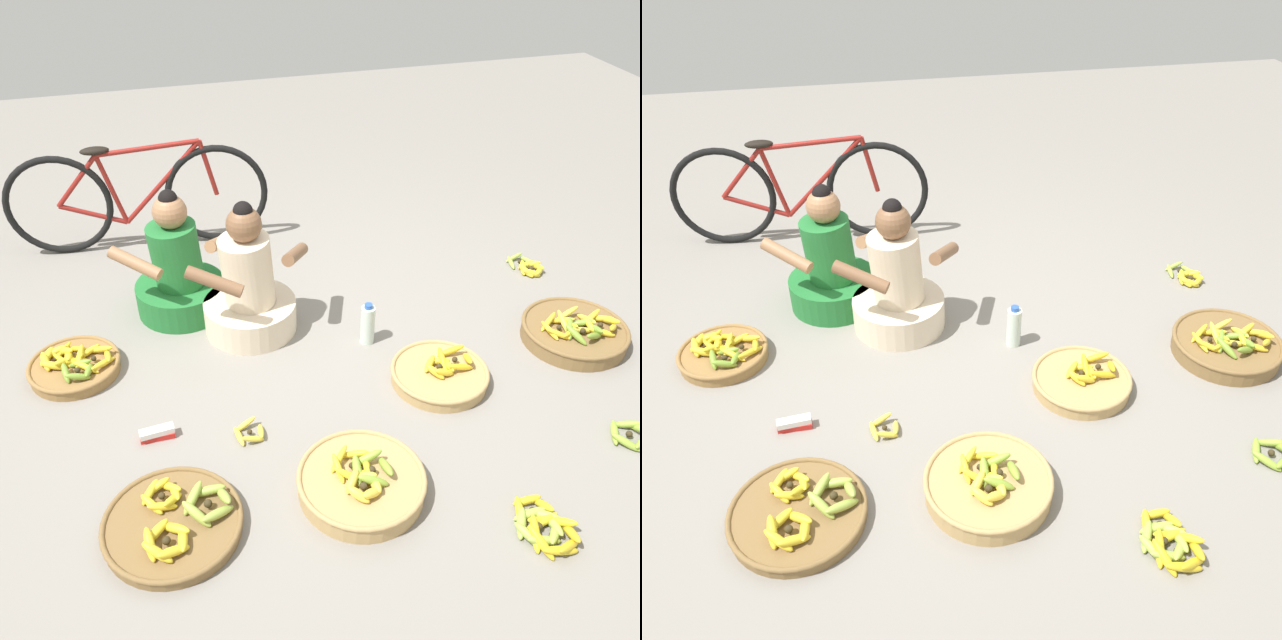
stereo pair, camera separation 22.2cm
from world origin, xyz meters
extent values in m
plane|color=gray|center=(0.00, 0.00, 0.00)|extent=(10.00, 10.00, 0.00)
cylinder|color=beige|center=(-0.27, 0.30, 0.09)|extent=(0.52, 0.52, 0.18)
cylinder|color=beige|center=(-0.27, 0.30, 0.38)|extent=(0.38, 0.36, 0.41)
sphere|color=brown|center=(-0.27, 0.30, 0.66)|extent=(0.19, 0.19, 0.19)
sphere|color=black|center=(-0.27, 0.30, 0.74)|extent=(0.10, 0.10, 0.10)
cylinder|color=brown|center=(-0.47, 0.12, 0.46)|extent=(0.31, 0.20, 0.16)
cylinder|color=brown|center=(-0.01, 0.27, 0.46)|extent=(0.21, 0.30, 0.16)
cylinder|color=#237233|center=(-0.62, 0.60, 0.09)|extent=(0.52, 0.52, 0.18)
cylinder|color=#237233|center=(-0.62, 0.60, 0.37)|extent=(0.36, 0.34, 0.39)
sphere|color=#9E704C|center=(-0.62, 0.60, 0.64)|extent=(0.19, 0.19, 0.19)
sphere|color=black|center=(-0.62, 0.60, 0.72)|extent=(0.10, 0.10, 0.10)
cylinder|color=#9E704C|center=(-0.85, 0.44, 0.44)|extent=(0.29, 0.23, 0.16)
cylinder|color=#9E704C|center=(-0.36, 0.55, 0.44)|extent=(0.23, 0.29, 0.16)
torus|color=black|center=(-1.29, 1.48, 0.34)|extent=(0.69, 0.11, 0.68)
torus|color=black|center=(-0.27, 1.38, 0.34)|extent=(0.69, 0.11, 0.68)
cylinder|color=maroon|center=(-0.62, 1.41, 0.45)|extent=(0.55, 0.08, 0.55)
cylinder|color=maroon|center=(-0.94, 1.45, 0.43)|extent=(0.15, 0.05, 0.49)
cylinder|color=maroon|center=(-0.68, 1.42, 0.69)|extent=(0.65, 0.09, 0.08)
cylinder|color=maroon|center=(-1.09, 1.46, 0.27)|extent=(0.42, 0.07, 0.18)
cylinder|color=maroon|center=(-1.15, 1.46, 0.50)|extent=(0.32, 0.06, 0.35)
cylinder|color=maroon|center=(-0.31, 1.39, 0.53)|extent=(0.11, 0.04, 0.38)
ellipsoid|color=black|center=(-1.00, 1.45, 0.70)|extent=(0.18, 0.08, 0.05)
cylinder|color=brown|center=(1.44, -0.30, 0.04)|extent=(0.57, 0.57, 0.09)
torus|color=brown|center=(1.44, -0.30, 0.09)|extent=(0.58, 0.58, 0.02)
ellipsoid|color=yellow|center=(1.62, -0.33, 0.12)|extent=(0.07, 0.15, 0.09)
ellipsoid|color=yellow|center=(1.60, -0.29, 0.11)|extent=(0.14, 0.11, 0.06)
ellipsoid|color=yellow|center=(1.54, -0.29, 0.12)|extent=(0.15, 0.08, 0.09)
ellipsoid|color=yellow|center=(1.49, -0.35, 0.12)|extent=(0.05, 0.15, 0.08)
ellipsoid|color=yellow|center=(1.53, -0.41, 0.11)|extent=(0.15, 0.10, 0.06)
ellipsoid|color=yellow|center=(1.60, -0.40, 0.12)|extent=(0.13, 0.12, 0.09)
sphere|color=#382D19|center=(1.56, -0.35, 0.12)|extent=(0.03, 0.03, 0.03)
ellipsoid|color=yellow|center=(1.51, -0.28, 0.12)|extent=(0.04, 0.16, 0.08)
ellipsoid|color=yellow|center=(1.43, -0.21, 0.12)|extent=(0.16, 0.06, 0.09)
ellipsoid|color=yellow|center=(1.37, -0.28, 0.12)|extent=(0.04, 0.16, 0.09)
ellipsoid|color=yellow|center=(1.43, -0.36, 0.11)|extent=(0.17, 0.05, 0.06)
sphere|color=#382D19|center=(1.44, -0.28, 0.11)|extent=(0.03, 0.03, 0.03)
ellipsoid|color=yellow|center=(1.39, -0.30, 0.12)|extent=(0.05, 0.15, 0.08)
ellipsoid|color=yellow|center=(1.37, -0.26, 0.12)|extent=(0.13, 0.12, 0.09)
ellipsoid|color=yellow|center=(1.29, -0.25, 0.12)|extent=(0.14, 0.10, 0.08)
ellipsoid|color=yellow|center=(1.27, -0.32, 0.11)|extent=(0.06, 0.15, 0.07)
ellipsoid|color=yellow|center=(1.29, -0.36, 0.12)|extent=(0.14, 0.10, 0.07)
ellipsoid|color=yellow|center=(1.36, -0.36, 0.11)|extent=(0.14, 0.10, 0.06)
sphere|color=#382D19|center=(1.33, -0.31, 0.11)|extent=(0.03, 0.03, 0.03)
ellipsoid|color=olive|center=(1.50, -0.38, 0.12)|extent=(0.05, 0.16, 0.09)
ellipsoid|color=olive|center=(1.46, -0.31, 0.12)|extent=(0.16, 0.10, 0.08)
ellipsoid|color=olive|center=(1.37, -0.34, 0.12)|extent=(0.11, 0.15, 0.09)
ellipsoid|color=olive|center=(1.37, -0.40, 0.12)|extent=(0.10, 0.16, 0.09)
ellipsoid|color=olive|center=(1.46, -0.44, 0.12)|extent=(0.16, 0.09, 0.09)
sphere|color=#382D19|center=(1.43, -0.37, 0.12)|extent=(0.03, 0.03, 0.03)
cylinder|color=tan|center=(0.58, -0.42, 0.03)|extent=(0.49, 0.49, 0.07)
torus|color=tan|center=(0.58, -0.42, 0.07)|extent=(0.51, 0.51, 0.02)
ellipsoid|color=gold|center=(0.74, -0.40, 0.10)|extent=(0.07, 0.15, 0.08)
ellipsoid|color=gold|center=(0.68, -0.32, 0.10)|extent=(0.15, 0.05, 0.08)
ellipsoid|color=gold|center=(0.61, -0.38, 0.10)|extent=(0.05, 0.15, 0.09)
ellipsoid|color=gold|center=(0.68, -0.45, 0.10)|extent=(0.15, 0.04, 0.08)
sphere|color=#382D19|center=(0.67, -0.38, 0.09)|extent=(0.03, 0.03, 0.03)
ellipsoid|color=yellow|center=(0.63, -0.42, 0.09)|extent=(0.04, 0.12, 0.05)
ellipsoid|color=yellow|center=(0.59, -0.37, 0.09)|extent=(0.12, 0.08, 0.05)
ellipsoid|color=yellow|center=(0.54, -0.38, 0.09)|extent=(0.11, 0.11, 0.07)
ellipsoid|color=yellow|center=(0.53, -0.45, 0.10)|extent=(0.10, 0.11, 0.08)
ellipsoid|color=yellow|center=(0.58, -0.47, 0.10)|extent=(0.12, 0.04, 0.08)
sphere|color=#382D19|center=(0.57, -0.42, 0.09)|extent=(0.03, 0.03, 0.03)
cylinder|color=olive|center=(-1.24, 0.16, 0.03)|extent=(0.46, 0.46, 0.06)
torus|color=olive|center=(-1.24, 0.16, 0.06)|extent=(0.48, 0.48, 0.02)
ellipsoid|color=yellow|center=(-1.06, 0.15, 0.09)|extent=(0.05, 0.16, 0.07)
ellipsoid|color=yellow|center=(-1.10, 0.20, 0.09)|extent=(0.16, 0.10, 0.08)
ellipsoid|color=yellow|center=(-1.17, 0.20, 0.08)|extent=(0.16, 0.11, 0.06)
ellipsoid|color=yellow|center=(-1.20, 0.16, 0.09)|extent=(0.07, 0.16, 0.09)
ellipsoid|color=yellow|center=(-1.17, 0.08, 0.08)|extent=(0.15, 0.12, 0.06)
ellipsoid|color=yellow|center=(-1.08, 0.09, 0.08)|extent=(0.14, 0.13, 0.06)
sphere|color=#382D19|center=(-1.13, 0.14, 0.09)|extent=(0.03, 0.03, 0.03)
ellipsoid|color=gold|center=(-1.19, 0.21, 0.09)|extent=(0.03, 0.13, 0.07)
ellipsoid|color=gold|center=(-1.22, 0.25, 0.08)|extent=(0.13, 0.09, 0.05)
ellipsoid|color=gold|center=(-1.29, 0.25, 0.09)|extent=(0.11, 0.11, 0.07)
ellipsoid|color=gold|center=(-1.29, 0.16, 0.09)|extent=(0.12, 0.11, 0.07)
ellipsoid|color=gold|center=(-1.23, 0.15, 0.08)|extent=(0.13, 0.07, 0.06)
sphere|color=#382D19|center=(-1.25, 0.20, 0.08)|extent=(0.03, 0.03, 0.03)
ellipsoid|color=yellow|center=(-1.26, 0.19, 0.09)|extent=(0.05, 0.14, 0.07)
ellipsoid|color=yellow|center=(-1.28, 0.23, 0.10)|extent=(0.12, 0.12, 0.09)
ellipsoid|color=yellow|center=(-1.32, 0.25, 0.09)|extent=(0.14, 0.06, 0.08)
ellipsoid|color=yellow|center=(-1.37, 0.22, 0.09)|extent=(0.10, 0.14, 0.07)
ellipsoid|color=yellow|center=(-1.37, 0.17, 0.09)|extent=(0.07, 0.14, 0.08)
ellipsoid|color=yellow|center=(-1.33, 0.13, 0.09)|extent=(0.14, 0.08, 0.07)
ellipsoid|color=yellow|center=(-1.27, 0.15, 0.09)|extent=(0.12, 0.12, 0.08)
sphere|color=#382D19|center=(-1.31, 0.19, 0.09)|extent=(0.04, 0.04, 0.04)
ellipsoid|color=olive|center=(-1.16, 0.05, 0.08)|extent=(0.06, 0.13, 0.06)
ellipsoid|color=olive|center=(-1.20, 0.12, 0.09)|extent=(0.13, 0.07, 0.07)
ellipsoid|color=olive|center=(-1.27, 0.05, 0.09)|extent=(0.06, 0.13, 0.08)
ellipsoid|color=olive|center=(-1.21, 0.01, 0.09)|extent=(0.13, 0.05, 0.08)
sphere|color=#382D19|center=(-1.21, 0.06, 0.09)|extent=(0.03, 0.03, 0.03)
cylinder|color=brown|center=(-0.84, -0.98, 0.03)|extent=(0.56, 0.56, 0.05)
torus|color=brown|center=(-0.84, -0.98, 0.05)|extent=(0.58, 0.58, 0.02)
ellipsoid|color=#9EB747|center=(-0.62, -0.94, 0.09)|extent=(0.07, 0.16, 0.10)
ellipsoid|color=#9EB747|center=(-0.68, -0.88, 0.08)|extent=(0.16, 0.06, 0.07)
ellipsoid|color=#9EB747|center=(-0.74, -0.91, 0.09)|extent=(0.13, 0.15, 0.09)
ellipsoid|color=#9EB747|center=(-0.74, -1.00, 0.09)|extent=(0.14, 0.14, 0.10)
ellipsoid|color=#9EB747|center=(-0.66, -1.01, 0.08)|extent=(0.16, 0.11, 0.08)
sphere|color=#382D19|center=(-0.69, -0.95, 0.08)|extent=(0.04, 0.04, 0.04)
ellipsoid|color=yellow|center=(-0.81, -0.85, 0.08)|extent=(0.06, 0.13, 0.06)
ellipsoid|color=yellow|center=(-0.83, -0.82, 0.08)|extent=(0.12, 0.11, 0.06)
ellipsoid|color=yellow|center=(-0.88, -0.81, 0.08)|extent=(0.13, 0.07, 0.07)
ellipsoid|color=yellow|center=(-0.91, -0.83, 0.08)|extent=(0.10, 0.12, 0.07)
ellipsoid|color=yellow|center=(-0.91, -0.89, 0.08)|extent=(0.11, 0.12, 0.07)
ellipsoid|color=yellow|center=(-0.87, -0.91, 0.08)|extent=(0.13, 0.04, 0.06)
ellipsoid|color=yellow|center=(-0.83, -0.89, 0.08)|extent=(0.11, 0.12, 0.08)
sphere|color=#382D19|center=(-0.87, -0.86, 0.08)|extent=(0.03, 0.03, 0.03)
ellipsoid|color=yellow|center=(-0.81, -1.09, 0.08)|extent=(0.05, 0.15, 0.06)
ellipsoid|color=yellow|center=(-0.83, -1.04, 0.08)|extent=(0.14, 0.12, 0.07)
ellipsoid|color=yellow|center=(-0.91, -1.04, 0.08)|extent=(0.14, 0.12, 0.07)
ellipsoid|color=yellow|center=(-0.93, -1.09, 0.09)|extent=(0.05, 0.15, 0.09)
ellipsoid|color=yellow|center=(-0.91, -1.14, 0.09)|extent=(0.14, 0.12, 0.09)
ellipsoid|color=yellow|center=(-0.85, -1.15, 0.08)|extent=(0.15, 0.09, 0.08)
sphere|color=#382D19|center=(-0.87, -1.09, 0.08)|extent=(0.04, 0.04, 0.04)
cylinder|color=tan|center=(-0.04, -1.00, 0.04)|extent=(0.54, 0.54, 0.09)
torus|color=tan|center=(-0.04, -1.00, 0.09)|extent=(0.56, 0.56, 0.02)
ellipsoid|color=#8CAD38|center=(0.07, -0.99, 0.12)|extent=(0.04, 0.15, 0.07)
ellipsoid|color=#8CAD38|center=(0.01, -0.93, 0.13)|extent=(0.14, 0.04, 0.09)
ellipsoid|color=#8CAD38|center=(-0.06, -0.99, 0.12)|extent=(0.06, 0.15, 0.09)
ellipsoid|color=#8CAD38|center=(-0.01, -1.06, 0.12)|extent=(0.15, 0.07, 0.09)
sphere|color=#382D19|center=(0.01, -0.99, 0.12)|extent=(0.03, 0.03, 0.03)
ellipsoid|color=yellow|center=(-0.01, -0.96, 0.11)|extent=(0.06, 0.14, 0.06)
ellipsoid|color=yellow|center=(-0.04, -0.89, 0.12)|extent=(0.14, 0.09, 0.08)
ellipsoid|color=yellow|center=(-0.11, -0.90, 0.12)|extent=(0.12, 0.12, 0.08)
ellipsoid|color=yellow|center=(-0.13, -0.95, 0.12)|extent=(0.04, 0.14, 0.08)
ellipsoid|color=yellow|center=(-0.10, -1.00, 0.12)|extent=(0.14, 0.10, 0.08)
ellipsoid|color=yellow|center=(-0.04, -1.00, 0.11)|extent=(0.14, 0.08, 0.06)
sphere|color=#382D19|center=(-0.07, -0.94, 0.11)|extent=(0.03, 0.03, 0.03)
ellipsoid|color=yellow|center=(-0.01, -1.06, 0.11)|extent=(0.05, 0.12, 0.06)
ellipsoid|color=yellow|center=(-0.04, -1.02, 0.12)|extent=(0.13, 0.08, 0.07)
ellipsoid|color=yellow|center=(-0.09, -1.04, 0.12)|extent=(0.11, 0.12, 0.08)
ellipsoid|color=yellow|center=(-0.09, -1.10, 0.12)|extent=(0.11, 0.11, 0.07)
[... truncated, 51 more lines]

